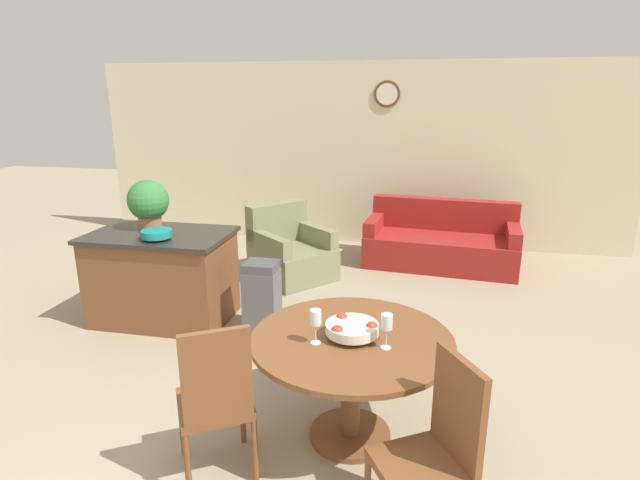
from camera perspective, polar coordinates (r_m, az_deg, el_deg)
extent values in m
cube|color=beige|center=(7.63, 4.00, 9.66)|extent=(8.00, 0.06, 2.70)
cylinder|color=brown|center=(7.49, 7.66, 16.20)|extent=(0.38, 0.02, 0.38)
cylinder|color=white|center=(7.48, 7.66, 16.20)|extent=(0.30, 0.01, 0.30)
cylinder|color=brown|center=(3.62, 3.45, -21.23)|extent=(0.54, 0.54, 0.04)
cylinder|color=brown|center=(3.41, 3.55, -16.51)|extent=(0.13, 0.13, 0.67)
cylinder|color=brown|center=(3.24, 3.66, -11.27)|extent=(1.29, 1.29, 0.03)
cylinder|color=brown|center=(3.47, -15.48, -19.77)|extent=(0.04, 0.04, 0.43)
cylinder|color=brown|center=(3.49, -8.85, -18.97)|extent=(0.04, 0.04, 0.43)
cylinder|color=brown|center=(3.16, -14.88, -23.76)|extent=(0.04, 0.04, 0.43)
cylinder|color=brown|center=(3.19, -7.43, -22.81)|extent=(0.04, 0.04, 0.43)
cube|color=brown|center=(3.18, -11.92, -17.84)|extent=(0.58, 0.58, 0.05)
cube|color=brown|center=(2.86, -11.73, -14.99)|extent=(0.35, 0.23, 0.54)
cylinder|color=brown|center=(3.10, 12.54, -24.53)|extent=(0.04, 0.04, 0.43)
cube|color=brown|center=(2.74, 11.42, -24.23)|extent=(0.58, 0.58, 0.05)
cube|color=brown|center=(2.65, 15.52, -18.09)|extent=(0.23, 0.35, 0.54)
cylinder|color=silver|center=(3.22, 3.67, -10.76)|extent=(0.13, 0.13, 0.03)
cylinder|color=silver|center=(3.20, 3.68, -10.03)|extent=(0.34, 0.34, 0.06)
sphere|color=#B73323|center=(3.18, 5.94, -9.94)|extent=(0.08, 0.08, 0.08)
sphere|color=#B73323|center=(3.29, 2.49, -8.95)|extent=(0.08, 0.08, 0.08)
sphere|color=#B73323|center=(3.12, 1.98, -10.42)|extent=(0.08, 0.08, 0.08)
cylinder|color=silver|center=(3.15, -0.50, -11.67)|extent=(0.06, 0.06, 0.01)
cylinder|color=silver|center=(3.12, -0.51, -10.62)|extent=(0.01, 0.01, 0.12)
cylinder|color=silver|center=(3.07, -0.51, -8.81)|extent=(0.07, 0.07, 0.09)
cylinder|color=silver|center=(3.12, 7.52, -12.11)|extent=(0.06, 0.06, 0.01)
cylinder|color=silver|center=(3.09, 7.56, -11.05)|extent=(0.01, 0.01, 0.12)
cylinder|color=silver|center=(3.04, 7.64, -9.22)|extent=(0.07, 0.07, 0.09)
cube|color=brown|center=(5.29, -17.49, -4.22)|extent=(1.32, 0.81, 0.87)
cube|color=#2D2823|center=(5.16, -17.92, 0.55)|extent=(1.38, 0.87, 0.04)
cylinder|color=teal|center=(4.93, -18.13, 0.20)|extent=(0.10, 0.10, 0.02)
cylinder|color=teal|center=(4.91, -18.17, 0.70)|extent=(0.28, 0.28, 0.07)
cylinder|color=#A36642|center=(5.34, -18.83, 1.98)|extent=(0.23, 0.23, 0.14)
sphere|color=#387F3D|center=(5.29, -19.05, 4.32)|extent=(0.41, 0.41, 0.41)
cube|color=#56565B|center=(4.88, -6.63, -6.94)|extent=(0.32, 0.29, 0.62)
cube|color=#49494E|center=(4.75, -6.77, -3.03)|extent=(0.31, 0.28, 0.08)
cube|color=maroon|center=(6.89, 13.54, -1.19)|extent=(2.04, 1.10, 0.42)
cube|color=maroon|center=(7.12, 13.98, 2.89)|extent=(1.97, 0.39, 0.43)
cube|color=maroon|center=(6.96, 6.22, 0.20)|extent=(0.24, 0.85, 0.61)
cube|color=maroon|center=(6.87, 21.08, -1.04)|extent=(0.24, 0.85, 0.61)
cube|color=#7A7F5B|center=(6.25, -3.11, -2.63)|extent=(1.20, 1.19, 0.40)
cube|color=#7A7F5B|center=(6.39, -4.92, 2.01)|extent=(0.68, 0.75, 0.51)
cube|color=#7A7F5B|center=(6.04, -5.81, -2.25)|extent=(0.70, 0.62, 0.63)
cube|color=#7A7F5B|center=(6.41, -0.60, -1.06)|extent=(0.70, 0.62, 0.63)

